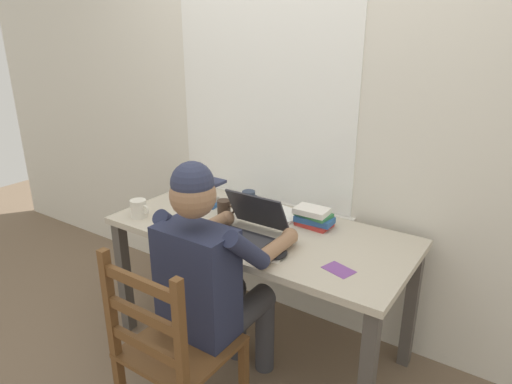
% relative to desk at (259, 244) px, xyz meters
% --- Properties ---
extents(ground_plane, '(8.00, 8.00, 0.00)m').
position_rel_desk_xyz_m(ground_plane, '(0.00, 0.00, -0.65)').
color(ground_plane, brown).
extents(back_wall, '(6.00, 0.08, 2.60)m').
position_rel_desk_xyz_m(back_wall, '(-0.01, 0.44, 0.65)').
color(back_wall, silver).
rests_on(back_wall, ground).
extents(desk, '(1.59, 0.73, 0.74)m').
position_rel_desk_xyz_m(desk, '(0.00, 0.00, 0.00)').
color(desk, '#BCB29E').
rests_on(desk, ground).
extents(seated_person, '(0.50, 0.60, 1.24)m').
position_rel_desk_xyz_m(seated_person, '(0.04, -0.44, 0.03)').
color(seated_person, '#232842').
rests_on(seated_person, ground).
extents(wooden_chair, '(0.42, 0.42, 0.93)m').
position_rel_desk_xyz_m(wooden_chair, '(0.04, -0.72, -0.19)').
color(wooden_chair, brown).
rests_on(wooden_chair, ground).
extents(laptop, '(0.33, 0.34, 0.21)m').
position_rel_desk_xyz_m(laptop, '(0.01, -0.14, 0.14)').
color(laptop, '#232328').
rests_on(laptop, desk).
extents(computer_mouse, '(0.06, 0.10, 0.03)m').
position_rel_desk_xyz_m(computer_mouse, '(0.26, -0.22, 0.11)').
color(computer_mouse, black).
rests_on(computer_mouse, desk).
extents(coffee_mug_white, '(0.13, 0.09, 0.10)m').
position_rel_desk_xyz_m(coffee_mug_white, '(-0.64, -0.25, 0.14)').
color(coffee_mug_white, silver).
rests_on(coffee_mug_white, desk).
extents(coffee_mug_dark, '(0.11, 0.07, 0.10)m').
position_rel_desk_xyz_m(coffee_mug_dark, '(-0.25, 0.02, 0.14)').
color(coffee_mug_dark, '#38281E').
rests_on(coffee_mug_dark, desk).
extents(coffee_mug_spare, '(0.11, 0.08, 0.09)m').
position_rel_desk_xyz_m(coffee_mug_spare, '(-0.22, 0.23, 0.14)').
color(coffee_mug_spare, '#2D384C').
rests_on(coffee_mug_spare, desk).
extents(book_stack_main, '(0.21, 0.15, 0.10)m').
position_rel_desk_xyz_m(book_stack_main, '(0.22, 0.18, 0.14)').
color(book_stack_main, '#BC332D').
rests_on(book_stack_main, desk).
extents(book_stack_side, '(0.21, 0.15, 0.05)m').
position_rel_desk_xyz_m(book_stack_side, '(-0.46, 0.10, 0.11)').
color(book_stack_side, '#2D5B9E').
rests_on(book_stack_side, desk).
extents(paper_pile_near_laptop, '(0.27, 0.23, 0.01)m').
position_rel_desk_xyz_m(paper_pile_near_laptop, '(-0.35, -0.16, 0.10)').
color(paper_pile_near_laptop, silver).
rests_on(paper_pile_near_laptop, desk).
extents(paper_pile_back_corner, '(0.26, 0.21, 0.01)m').
position_rel_desk_xyz_m(paper_pile_back_corner, '(0.01, 0.23, 0.10)').
color(paper_pile_back_corner, white).
rests_on(paper_pile_back_corner, desk).
extents(paper_pile_side, '(0.30, 0.24, 0.01)m').
position_rel_desk_xyz_m(paper_pile_side, '(0.13, -0.23, 0.10)').
color(paper_pile_side, white).
rests_on(paper_pile_side, desk).
extents(landscape_photo_print, '(0.15, 0.12, 0.00)m').
position_rel_desk_xyz_m(landscape_photo_print, '(0.53, -0.17, 0.09)').
color(landscape_photo_print, '#7A4293').
rests_on(landscape_photo_print, desk).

